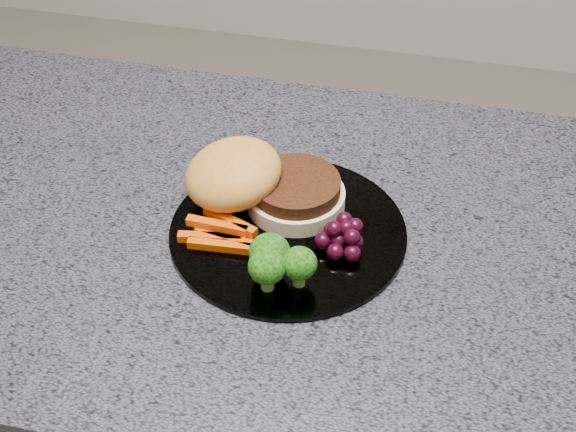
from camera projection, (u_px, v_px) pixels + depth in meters
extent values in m
cube|color=#4A4B54|center=(325.00, 250.00, 0.89)|extent=(1.20, 0.60, 0.04)
cylinder|color=white|center=(288.00, 232.00, 0.88)|extent=(0.26, 0.26, 0.01)
cylinder|color=beige|center=(296.00, 198.00, 0.90)|extent=(0.14, 0.14, 0.02)
cylinder|color=#3B190B|center=(296.00, 186.00, 0.89)|extent=(0.13, 0.13, 0.02)
ellipsoid|color=#C37E30|center=(233.00, 179.00, 0.89)|extent=(0.14, 0.14, 0.06)
cube|color=#CD4403|center=(226.00, 229.00, 0.87)|extent=(0.07, 0.01, 0.01)
cube|color=#CD4403|center=(225.00, 238.00, 0.86)|extent=(0.07, 0.02, 0.01)
cube|color=#CD4403|center=(210.00, 238.00, 0.86)|extent=(0.07, 0.02, 0.01)
cube|color=#CD4403|center=(230.00, 221.00, 0.87)|extent=(0.07, 0.04, 0.01)
cube|color=#CD4403|center=(217.00, 226.00, 0.86)|extent=(0.07, 0.01, 0.01)
cube|color=#CD4403|center=(219.00, 246.00, 0.85)|extent=(0.07, 0.02, 0.01)
cylinder|color=olive|center=(270.00, 268.00, 0.82)|extent=(0.01, 0.01, 0.02)
ellipsoid|color=#083306|center=(270.00, 252.00, 0.80)|extent=(0.04, 0.04, 0.04)
cylinder|color=olive|center=(299.00, 278.00, 0.81)|extent=(0.01, 0.01, 0.02)
ellipsoid|color=#083306|center=(299.00, 263.00, 0.80)|extent=(0.04, 0.04, 0.03)
cylinder|color=olive|center=(267.00, 281.00, 0.81)|extent=(0.01, 0.01, 0.02)
ellipsoid|color=#083306|center=(267.00, 267.00, 0.79)|extent=(0.04, 0.04, 0.03)
sphere|color=black|center=(338.00, 241.00, 0.85)|extent=(0.02, 0.02, 0.02)
sphere|color=black|center=(355.00, 242.00, 0.85)|extent=(0.02, 0.02, 0.02)
sphere|color=black|center=(352.00, 231.00, 0.86)|extent=(0.02, 0.02, 0.02)
sphere|color=black|center=(332.00, 230.00, 0.86)|extent=(0.02, 0.02, 0.02)
sphere|color=black|center=(323.00, 241.00, 0.85)|extent=(0.02, 0.02, 0.02)
sphere|color=black|center=(335.00, 252.00, 0.84)|extent=(0.02, 0.02, 0.02)
sphere|color=black|center=(352.00, 253.00, 0.84)|extent=(0.02, 0.02, 0.02)
sphere|color=black|center=(346.00, 228.00, 0.84)|extent=(0.02, 0.02, 0.02)
sphere|color=black|center=(334.00, 229.00, 0.84)|extent=(0.02, 0.02, 0.02)
sphere|color=black|center=(352.00, 237.00, 0.83)|extent=(0.02, 0.02, 0.02)
sphere|color=black|center=(344.00, 220.00, 0.85)|extent=(0.02, 0.02, 0.02)
sphere|color=black|center=(355.00, 226.00, 0.85)|extent=(0.02, 0.02, 0.02)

